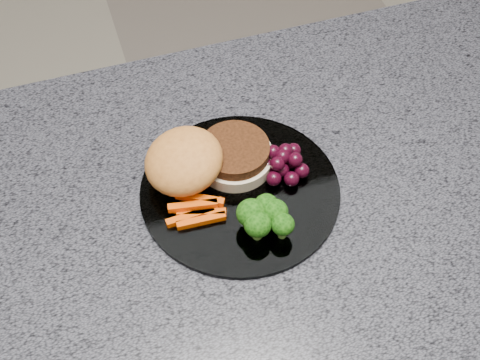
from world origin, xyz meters
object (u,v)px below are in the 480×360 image
object	(u,v)px
plate	(240,191)
grape_bunch	(284,163)
burger	(202,161)
island_cabinet	(242,348)

from	to	relation	value
plate	grape_bunch	bearing A→B (deg)	10.86
plate	burger	world-z (taller)	burger
plate	grape_bunch	size ratio (longest dim) A/B	4.02
plate	burger	bearing A→B (deg)	132.31
island_cabinet	grape_bunch	size ratio (longest dim) A/B	18.57
plate	burger	size ratio (longest dim) A/B	1.39
island_cabinet	grape_bunch	xyz separation A→B (m)	(0.07, 0.02, 0.49)
burger	grape_bunch	world-z (taller)	burger
grape_bunch	plate	bearing A→B (deg)	-169.14
plate	grape_bunch	xyz separation A→B (m)	(0.07, 0.01, 0.02)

